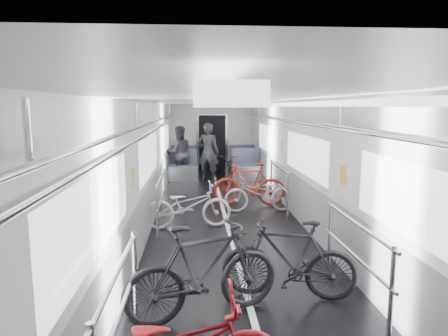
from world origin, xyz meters
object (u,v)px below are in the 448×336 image
object	(u,v)px
bike_right_mid	(260,193)
person_seated	(179,153)
bike_right_near	(289,259)
person_standing	(208,152)
bike_aisle	(230,168)
bike_right_far	(249,184)
bike_left_mid	(204,271)
bike_left_far	(188,205)

from	to	relation	value
bike_right_mid	person_seated	size ratio (longest dim) A/B	0.92
bike_right_near	person_standing	distance (m)	7.76
bike_right_near	bike_aisle	size ratio (longest dim) A/B	0.99
bike_right_far	person_standing	world-z (taller)	person_standing
bike_left_mid	bike_right_near	world-z (taller)	bike_left_mid
bike_aisle	person_seated	size ratio (longest dim) A/B	0.96
person_standing	bike_right_mid	bearing A→B (deg)	122.47
bike_left_mid	person_standing	distance (m)	8.12
bike_right_far	person_standing	distance (m)	3.23
bike_left_mid	bike_left_far	distance (m)	3.36
bike_left_far	bike_left_mid	bearing A→B (deg)	178.01
bike_aisle	person_seated	xyz separation A→B (m)	(-1.60, 0.39, 0.43)
bike_right_far	bike_left_far	bearing A→B (deg)	-30.38
bike_left_mid	bike_right_near	distance (m)	1.11
bike_right_near	bike_right_far	xyz separation A→B (m)	(0.14, 4.62, 0.02)
bike_right_far	person_seated	size ratio (longest dim) A/B	0.98
bike_right_far	bike_right_near	bearing A→B (deg)	8.16
bike_right_near	bike_right_far	distance (m)	4.63
bike_left_mid	bike_right_near	xyz separation A→B (m)	(1.04, 0.39, -0.05)
bike_left_mid	person_seated	world-z (taller)	person_seated
bike_right_far	bike_aisle	xyz separation A→B (m)	(-0.17, 3.03, -0.08)
bike_left_mid	bike_left_far	size ratio (longest dim) A/B	1.08
bike_left_mid	bike_right_far	size ratio (longest dim) A/B	1.07
person_seated	bike_right_far	bearing A→B (deg)	102.72
bike_right_mid	person_standing	xyz separation A→B (m)	(-1.02, 3.69, 0.50)
bike_right_far	bike_left_mid	bearing A→B (deg)	-3.38
bike_left_far	person_seated	distance (m)	5.12
bike_left_far	bike_right_mid	xyz separation A→B (m)	(1.57, 1.06, -0.02)
bike_right_mid	bike_right_far	size ratio (longest dim) A/B	0.94
bike_left_mid	bike_right_near	size ratio (longest dim) A/B	1.10
bike_aisle	person_seated	world-z (taller)	person_seated
bike_right_near	person_seated	bearing A→B (deg)	-155.94
bike_right_near	bike_right_far	size ratio (longest dim) A/B	0.97
bike_left_far	bike_aisle	size ratio (longest dim) A/B	1.01
bike_left_mid	person_standing	bearing A→B (deg)	-21.68
bike_left_far	bike_aisle	xyz separation A→B (m)	(1.23, 4.70, -0.01)
bike_left_mid	bike_right_mid	size ratio (longest dim) A/B	1.14
person_standing	bike_left_mid	bearing A→B (deg)	104.79
bike_left_mid	person_standing	xyz separation A→B (m)	(0.32, 8.10, 0.37)
bike_right_mid	bike_right_near	bearing A→B (deg)	-6.98
bike_right_far	person_standing	size ratio (longest dim) A/B	0.92
person_standing	bike_right_near	bearing A→B (deg)	112.39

